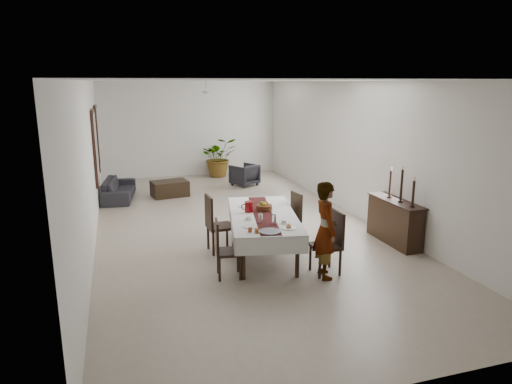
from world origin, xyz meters
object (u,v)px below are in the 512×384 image
at_px(red_pitcher, 249,207).
at_px(dining_table_top, 263,216).
at_px(sofa, 119,189).
at_px(woman, 326,230).
at_px(sideboard_body, 394,222).

bearing_deg(red_pitcher, dining_table_top, -42.85).
bearing_deg(sofa, dining_table_top, -146.08).
height_order(woman, sideboard_body, woman).
relative_size(sideboard_body, sofa, 0.75).
bearing_deg(sideboard_body, red_pitcher, 171.72).
xyz_separation_m(dining_table_top, sofa, (-2.54, 5.12, -0.46)).
xyz_separation_m(dining_table_top, sideboard_body, (2.71, -0.22, -0.31)).
height_order(dining_table_top, red_pitcher, red_pitcher).
height_order(dining_table_top, sideboard_body, sideboard_body).
xyz_separation_m(woman, sideboard_body, (2.06, 1.10, -0.38)).
relative_size(red_pitcher, sofa, 0.11).
bearing_deg(sideboard_body, woman, -151.98).
height_order(red_pitcher, sofa, red_pitcher).
bearing_deg(woman, dining_table_top, 33.14).
distance_m(woman, sofa, 7.21).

